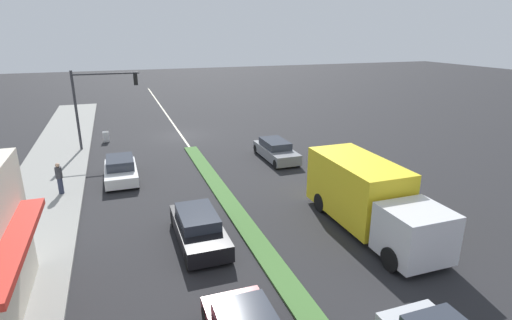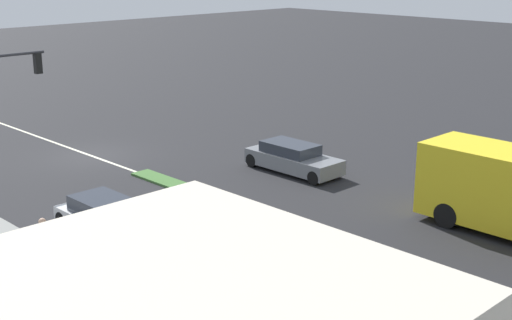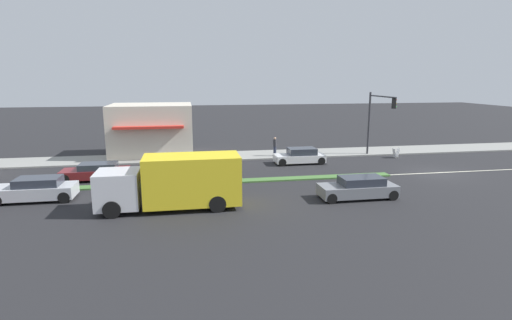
# 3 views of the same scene
# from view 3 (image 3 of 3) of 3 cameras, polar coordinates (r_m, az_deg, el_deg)

# --- Properties ---
(ground_plane) EXTENTS (160.00, 160.00, 0.00)m
(ground_plane) POSITION_cam_3_polar(r_m,az_deg,el_deg) (27.06, -8.92, -3.36)
(ground_plane) COLOR #232326
(sidewalk_right) EXTENTS (4.00, 73.00, 0.12)m
(sidewalk_right) POSITION_cam_3_polar(r_m,az_deg,el_deg) (35.82, -10.05, 0.38)
(sidewalk_right) COLOR gray
(sidewalk_right) RESTS_ON ground
(median_strip) EXTENTS (0.90, 46.00, 0.10)m
(median_strip) POSITION_cam_3_polar(r_m,az_deg,el_deg) (28.38, -27.44, -3.74)
(median_strip) COLOR #477538
(median_strip) RESTS_ON ground
(lane_marking_center) EXTENTS (0.16, 60.00, 0.01)m
(lane_marking_center) POSITION_cam_3_polar(r_m,az_deg,el_deg) (32.72, 24.45, -1.66)
(lane_marking_center) COLOR beige
(lane_marking_center) RESTS_ON ground
(building_corner_store) EXTENTS (6.45, 7.16, 4.51)m
(building_corner_store) POSITION_cam_3_polar(r_m,az_deg,el_deg) (37.56, -14.63, 4.27)
(building_corner_store) COLOR beige
(building_corner_store) RESTS_ON sidewalk_right
(traffic_signal_main) EXTENTS (4.59, 0.34, 5.60)m
(traffic_signal_main) POSITION_cam_3_polar(r_m,az_deg,el_deg) (36.33, 16.89, 6.33)
(traffic_signal_main) COLOR #333338
(traffic_signal_main) RESTS_ON sidewalk_right
(pedestrian) EXTENTS (0.34, 0.34, 1.69)m
(pedestrian) POSITION_cam_3_polar(r_m,az_deg,el_deg) (35.58, 2.71, 2.02)
(pedestrian) COLOR #282D42
(pedestrian) RESTS_ON sidewalk_right
(warning_aframe_sign) EXTENTS (0.45, 0.53, 0.84)m
(warning_aframe_sign) POSITION_cam_3_polar(r_m,az_deg,el_deg) (37.44, 19.36, 0.95)
(warning_aframe_sign) COLOR silver
(warning_aframe_sign) RESTS_ON ground
(delivery_truck) EXTENTS (2.44, 7.50, 2.87)m
(delivery_truck) POSITION_cam_3_polar(r_m,az_deg,el_deg) (21.86, -11.44, -3.07)
(delivery_truck) COLOR silver
(delivery_truck) RESTS_ON ground
(sedan_maroon) EXTENTS (1.82, 4.46, 1.18)m
(sedan_maroon) POSITION_cam_3_polar(r_m,az_deg,el_deg) (29.71, -21.86, -1.56)
(sedan_maroon) COLOR maroon
(sedan_maroon) RESTS_ON ground
(suv_grey) EXTENTS (1.74, 4.51, 1.28)m
(suv_grey) POSITION_cam_3_polar(r_m,az_deg,el_deg) (24.18, 14.41, -3.89)
(suv_grey) COLOR slate
(suv_grey) RESTS_ON ground
(suv_black) EXTENTS (1.76, 4.45, 1.26)m
(suv_black) POSITION_cam_3_polar(r_m,az_deg,el_deg) (29.06, -8.65, -1.06)
(suv_black) COLOR black
(suv_black) RESTS_ON ground
(sedan_silver) EXTENTS (1.82, 4.34, 1.35)m
(sedan_silver) POSITION_cam_3_polar(r_m,az_deg,el_deg) (26.21, -28.91, -3.71)
(sedan_silver) COLOR #B7BABF
(sedan_silver) RESTS_ON ground
(van_white) EXTENTS (1.78, 4.09, 1.29)m
(van_white) POSITION_cam_3_polar(r_m,az_deg,el_deg) (33.10, 6.31, 0.55)
(van_white) COLOR silver
(van_white) RESTS_ON ground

